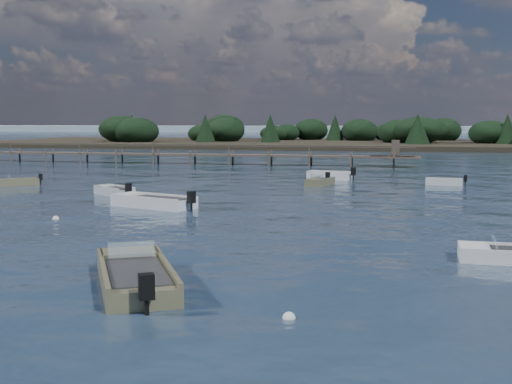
% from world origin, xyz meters
% --- Properties ---
extents(ground, '(400.00, 400.00, 0.00)m').
position_xyz_m(ground, '(0.00, 60.00, 0.00)').
color(ground, '#182739').
rests_on(ground, ground).
extents(dinghy_near_olive, '(4.13, 5.48, 1.36)m').
position_xyz_m(dinghy_near_olive, '(-3.47, -1.61, 0.18)').
color(dinghy_near_olive, '#716C4B').
rests_on(dinghy_near_olive, ground).
extents(tender_far_white, '(3.93, 2.11, 1.32)m').
position_xyz_m(tender_far_white, '(-1.19, 32.72, 0.19)').
color(tender_far_white, silver).
rests_on(tender_far_white, ground).
extents(tender_far_grey_b, '(2.95, 1.30, 1.00)m').
position_xyz_m(tender_far_grey_b, '(7.44, 30.02, 0.14)').
color(tender_far_grey_b, '#B9BFC1').
rests_on(tender_far_grey_b, ground).
extents(tender_far_grey, '(3.25, 2.88, 1.12)m').
position_xyz_m(tender_far_grey, '(-13.52, 19.15, 0.16)').
color(tender_far_grey, '#B9BFC1').
rests_on(tender_far_grey, ground).
extents(dinghy_extra_b, '(2.81, 2.65, 1.06)m').
position_xyz_m(dinghy_extra_b, '(-22.90, 23.29, 0.15)').
color(dinghy_extra_b, '#716C4B').
rests_on(dinghy_extra_b, ground).
extents(dinghy_mid_grey, '(5.20, 3.35, 1.30)m').
position_xyz_m(dinghy_mid_grey, '(-9.04, 14.32, 0.18)').
color(dinghy_mid_grey, silver).
rests_on(dinghy_mid_grey, ground).
extents(dinghy_extra_a, '(1.96, 3.58, 1.12)m').
position_xyz_m(dinghy_extra_a, '(-1.44, 28.02, 0.15)').
color(dinghy_extra_a, '#716C4B').
rests_on(dinghy_extra_a, ground).
extents(buoy_a, '(0.32, 0.32, 0.32)m').
position_xyz_m(buoy_a, '(1.31, -3.69, 0.00)').
color(buoy_a, silver).
rests_on(buoy_a, ground).
extents(buoy_c, '(0.32, 0.32, 0.32)m').
position_xyz_m(buoy_c, '(-12.09, 9.32, 0.00)').
color(buoy_c, silver).
rests_on(buoy_c, ground).
extents(buoy_e, '(0.32, 0.32, 0.32)m').
position_xyz_m(buoy_e, '(-1.23, 27.28, 0.00)').
color(buoy_e, silver).
rests_on(buoy_e, ground).
extents(jetty, '(64.50, 3.20, 3.40)m').
position_xyz_m(jetty, '(-21.74, 47.99, 0.98)').
color(jetty, '#4E4239').
rests_on(jetty, ground).
extents(distant_haze, '(280.00, 20.00, 2.40)m').
position_xyz_m(distant_haze, '(-90.00, 230.00, 0.00)').
color(distant_haze, '#8DA2AE').
rests_on(distant_haze, ground).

